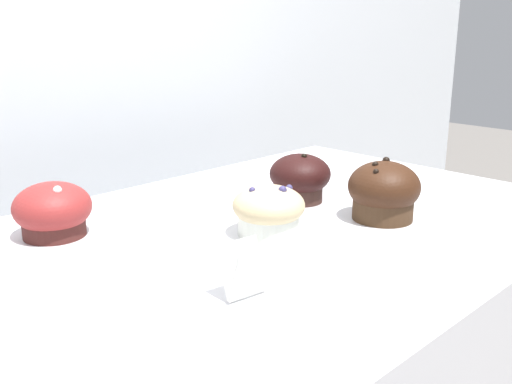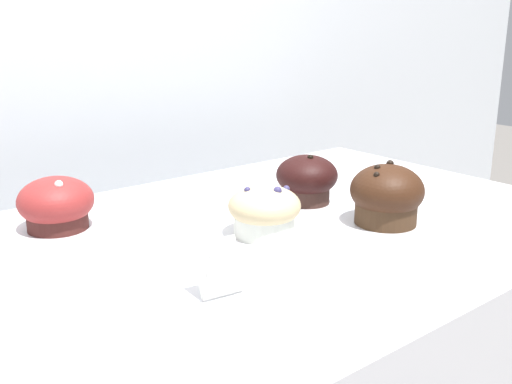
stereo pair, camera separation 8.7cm
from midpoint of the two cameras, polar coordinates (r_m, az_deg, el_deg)
wall_back at (r=1.33m, az=-14.32°, el=3.40°), size 3.20×0.10×1.80m
muffin_front_center at (r=0.82m, az=3.85°, el=-1.85°), size 0.10×0.10×0.07m
muffin_back_left at (r=0.89m, az=15.09°, el=-0.37°), size 0.11×0.11×0.09m
muffin_back_right at (r=0.96m, az=7.42°, el=1.20°), size 0.10×0.10×0.08m
muffin_front_left at (r=0.87m, az=-15.84°, el=-1.20°), size 0.11×0.11×0.08m
price_card at (r=0.63m, az=0.73°, el=-7.49°), size 0.06×0.05×0.06m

